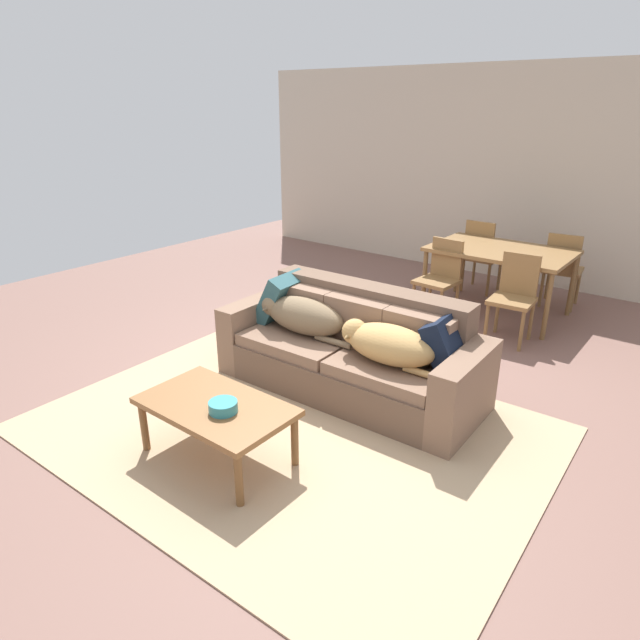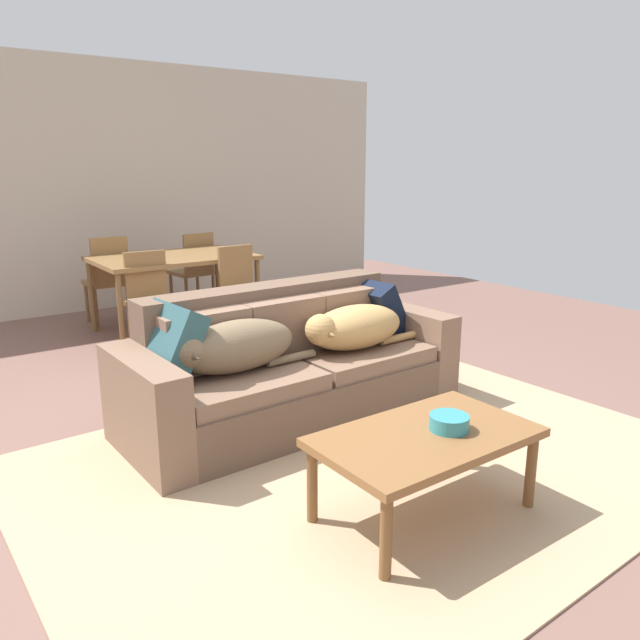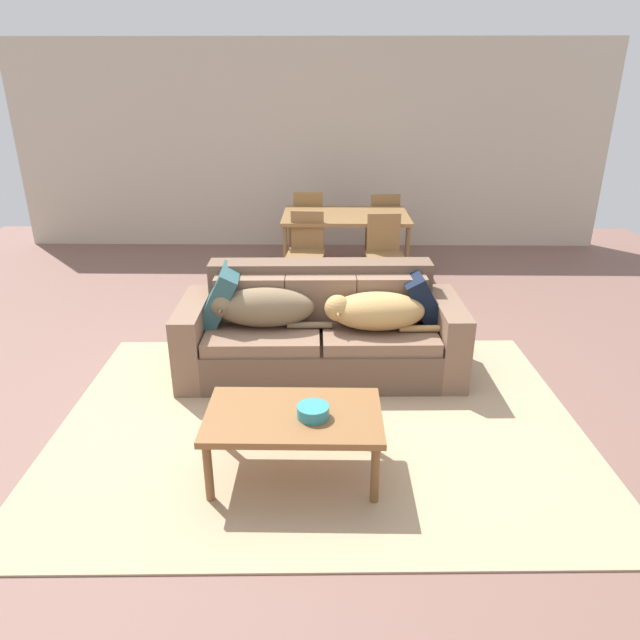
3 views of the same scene
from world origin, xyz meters
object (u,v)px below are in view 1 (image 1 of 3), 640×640
(couch, at_px, (352,352))
(coffee_table, at_px, (216,410))
(dining_chair_far_left, at_px, (481,253))
(throw_pillow_by_left_arm, at_px, (281,298))
(dining_table, at_px, (501,254))
(dog_on_left_cushion, at_px, (301,315))
(dining_chair_far_right, at_px, (563,267))
(dining_chair_near_left, at_px, (440,276))
(dog_on_right_cushion, at_px, (387,343))
(dining_chair_near_right, at_px, (515,294))
(bowl_on_coffee_table, at_px, (223,407))
(throw_pillow_by_right_arm, at_px, (448,344))

(couch, relative_size, coffee_table, 2.18)
(coffee_table, relative_size, dining_chair_far_left, 1.12)
(throw_pillow_by_left_arm, distance_m, dining_table, 2.64)
(dog_on_left_cushion, height_order, dining_chair_far_right, dining_chair_far_right)
(couch, height_order, dog_on_left_cushion, couch)
(dog_on_left_cushion, bearing_deg, dining_chair_near_left, 80.71)
(couch, xyz_separation_m, dog_on_right_cushion, (0.40, -0.14, 0.24))
(dining_chair_near_right, height_order, dining_chair_far_left, dining_chair_far_left)
(dining_table, bearing_deg, dining_chair_far_right, 51.68)
(coffee_table, bearing_deg, couch, 84.19)
(coffee_table, height_order, dining_table, dining_table)
(throw_pillow_by_left_arm, relative_size, dining_table, 0.30)
(bowl_on_coffee_table, bearing_deg, dining_chair_near_left, 92.78)
(dining_table, xyz_separation_m, dining_chair_near_left, (-0.44, -0.54, -0.20))
(couch, height_order, throw_pillow_by_right_arm, couch)
(couch, bearing_deg, throw_pillow_by_right_arm, 3.39)
(coffee_table, bearing_deg, bowl_on_coffee_table, -16.61)
(coffee_table, xyz_separation_m, bowl_on_coffee_table, (0.11, -0.03, 0.08))
(throw_pillow_by_left_arm, relative_size, throw_pillow_by_right_arm, 1.13)
(throw_pillow_by_left_arm, relative_size, bowl_on_coffee_table, 2.41)
(throw_pillow_by_right_arm, height_order, dining_table, throw_pillow_by_right_arm)
(throw_pillow_by_left_arm, xyz_separation_m, dining_chair_near_left, (0.61, 1.89, -0.14))
(throw_pillow_by_left_arm, bearing_deg, dining_chair_far_right, 63.09)
(dining_chair_far_right, bearing_deg, throw_pillow_by_left_arm, 57.19)
(couch, xyz_separation_m, dining_chair_far_left, (-0.20, 3.04, 0.17))
(couch, distance_m, throw_pillow_by_left_arm, 0.85)
(throw_pillow_by_right_arm, relative_size, coffee_table, 0.39)
(dining_chair_near_left, bearing_deg, dining_chair_far_right, 55.16)
(dining_chair_far_left, bearing_deg, dining_table, 128.62)
(dog_on_left_cushion, distance_m, dining_table, 2.65)
(dining_chair_near_right, bearing_deg, throw_pillow_by_right_arm, -89.63)
(couch, distance_m, dining_chair_near_right, 1.94)
(throw_pillow_by_right_arm, relative_size, dining_chair_far_left, 0.43)
(dining_table, bearing_deg, dog_on_left_cushion, -105.68)
(dog_on_left_cushion, bearing_deg, bowl_on_coffee_table, -72.79)
(dining_chair_near_left, distance_m, dining_chair_far_right, 1.50)
(dining_chair_near_left, xyz_separation_m, dining_chair_near_right, (0.85, -0.10, -0.00))
(dog_on_left_cushion, bearing_deg, dining_chair_far_right, 67.58)
(throw_pillow_by_left_arm, bearing_deg, throw_pillow_by_right_arm, 1.51)
(dining_chair_far_left, bearing_deg, throw_pillow_by_right_arm, 109.35)
(throw_pillow_by_left_arm, bearing_deg, dining_chair_near_left, 72.10)
(dining_chair_near_right, bearing_deg, dog_on_right_cushion, -101.35)
(dining_chair_far_left, bearing_deg, throw_pillow_by_left_arm, 79.73)
(dining_chair_near_left, relative_size, dining_chair_near_right, 1.00)
(dining_table, distance_m, dining_chair_near_left, 0.72)
(coffee_table, relative_size, dining_chair_near_left, 1.17)
(dog_on_left_cushion, height_order, throw_pillow_by_right_arm, throw_pillow_by_right_arm)
(dog_on_left_cushion, bearing_deg, dining_table, 72.81)
(coffee_table, height_order, dining_chair_far_right, dining_chair_far_right)
(bowl_on_coffee_table, relative_size, dining_chair_near_left, 0.21)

